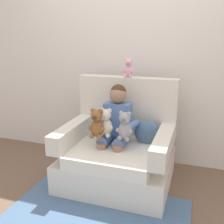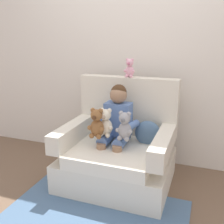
{
  "view_description": "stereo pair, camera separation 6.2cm",
  "coord_description": "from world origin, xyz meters",
  "views": [
    {
      "loc": [
        0.73,
        -2.3,
        1.45
      ],
      "look_at": [
        -0.03,
        -0.05,
        0.76
      ],
      "focal_mm": 42.33,
      "sensor_mm": 36.0,
      "label": 1
    },
    {
      "loc": [
        0.78,
        -2.28,
        1.45
      ],
      "look_at": [
        -0.03,
        -0.05,
        0.76
      ],
      "focal_mm": 42.33,
      "sensor_mm": 36.0,
      "label": 2
    }
  ],
  "objects": [
    {
      "name": "back_wall",
      "position": [
        0.0,
        0.68,
        1.3
      ],
      "size": [
        6.0,
        0.1,
        2.6
      ],
      "primitive_type": "cube",
      "color": "silver",
      "rests_on": "ground"
    },
    {
      "name": "plush_brown",
      "position": [
        -0.16,
        -0.12,
        0.66
      ],
      "size": [
        0.17,
        0.14,
        0.29
      ],
      "rotation": [
        0.0,
        0.0,
        0.16
      ],
      "color": "brown",
      "rests_on": "armchair"
    },
    {
      "name": "plush_cream",
      "position": [
        -0.09,
        -0.06,
        0.65
      ],
      "size": [
        0.16,
        0.13,
        0.28
      ],
      "rotation": [
        0.0,
        0.0,
        0.32
      ],
      "color": "silver",
      "rests_on": "armchair"
    },
    {
      "name": "plush_grey",
      "position": [
        0.1,
        -0.09,
        0.65
      ],
      "size": [
        0.16,
        0.13,
        0.27
      ],
      "rotation": [
        0.0,
        0.0,
        -0.11
      ],
      "color": "#9E9EA3",
      "rests_on": "armchair"
    },
    {
      "name": "throw_pillow",
      "position": [
        0.27,
        0.16,
        0.51
      ],
      "size": [
        0.26,
        0.13,
        0.26
      ],
      "primitive_type": "ellipsoid",
      "rotation": [
        0.0,
        0.0,
        0.03
      ],
      "color": "slate",
      "rests_on": "armchair"
    },
    {
      "name": "floor_rug",
      "position": [
        0.0,
        -0.67,
        0.01
      ],
      "size": [
        1.5,
        1.15,
        0.01
      ],
      "primitive_type": "cube",
      "color": "slate",
      "rests_on": "ground"
    },
    {
      "name": "plush_pink_on_backrest",
      "position": [
        0.01,
        0.36,
        1.13
      ],
      "size": [
        0.12,
        0.1,
        0.2
      ],
      "rotation": [
        0.0,
        0.0,
        -0.17
      ],
      "color": "#EAA8BC",
      "rests_on": "armchair"
    },
    {
      "name": "seated_child",
      "position": [
        -0.03,
        0.07,
        0.63
      ],
      "size": [
        0.45,
        0.39,
        0.82
      ],
      "rotation": [
        0.0,
        0.0,
        -0.05
      ],
      "color": "#597AB7",
      "rests_on": "armchair"
    },
    {
      "name": "armchair",
      "position": [
        0.0,
        0.06,
        0.32
      ],
      "size": [
        1.06,
        0.88,
        1.04
      ],
      "color": "silver",
      "rests_on": "ground"
    },
    {
      "name": "ground_plane",
      "position": [
        0.0,
        0.0,
        0.0
      ],
      "size": [
        8.0,
        8.0,
        0.0
      ],
      "primitive_type": "plane",
      "color": "brown"
    }
  ]
}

